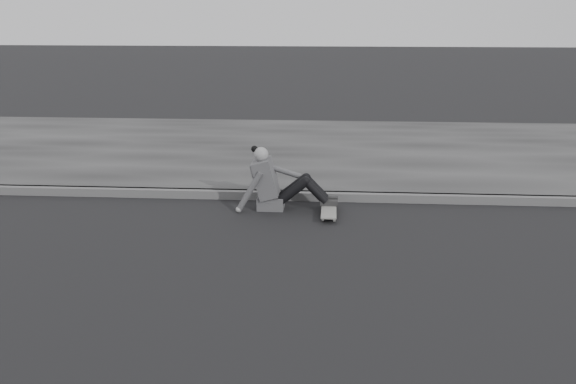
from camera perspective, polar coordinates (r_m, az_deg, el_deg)
name	(u,v)px	position (r m, az deg, el deg)	size (l,w,h in m)	color
ground	(430,274)	(6.89, 12.48, -7.14)	(80.00, 80.00, 0.00)	black
curb	(404,198)	(9.28, 10.31, -0.51)	(24.00, 0.16, 0.12)	#545454
sidewalk	(388,152)	(12.19, 8.86, 3.55)	(24.00, 6.00, 0.12)	#323232
skateboard	(329,210)	(8.56, 3.65, -1.62)	(0.20, 0.78, 0.09)	#A4A59F
seated_woman	(276,183)	(8.75, -1.12, 0.78)	(1.38, 0.46, 0.88)	#4A494C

